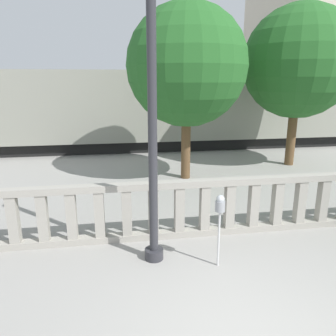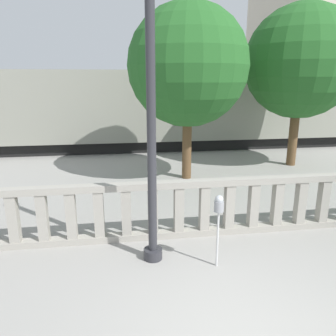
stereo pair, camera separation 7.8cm
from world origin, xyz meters
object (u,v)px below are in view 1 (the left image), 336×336
object	(u,v)px
train_near	(128,109)
tree_right	(299,62)
tree_left	(187,66)
parking_meter	(220,209)
lamppost	(152,111)

from	to	relation	value
train_near	tree_right	size ratio (longest dim) A/B	4.48
tree_right	tree_left	bearing A→B (deg)	-165.70
parking_meter	tree_left	xyz separation A→B (m)	(0.58, 5.59, 2.64)
parking_meter	tree_right	distance (m)	8.94
tree_left	tree_right	world-z (taller)	tree_right
lamppost	parking_meter	xyz separation A→B (m)	(1.14, -0.42, -1.70)
train_near	parking_meter	bearing A→B (deg)	-84.11
parking_meter	lamppost	bearing A→B (deg)	159.62
train_near	tree_left	size ratio (longest dim) A/B	4.74
parking_meter	train_near	distance (m)	11.04
train_near	tree_left	world-z (taller)	tree_left
parking_meter	train_near	size ratio (longest dim) A/B	0.05
tree_left	train_near	bearing A→B (deg)	107.73
lamppost	train_near	world-z (taller)	lamppost
train_near	tree_left	distance (m)	5.91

